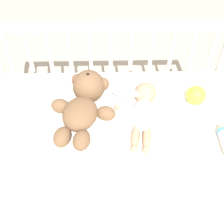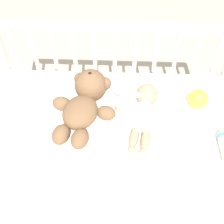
{
  "view_description": "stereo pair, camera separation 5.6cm",
  "coord_description": "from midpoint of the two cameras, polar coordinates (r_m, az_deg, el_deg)",
  "views": [
    {
      "loc": [
        -0.02,
        -0.93,
        1.58
      ],
      "look_at": [
        0.0,
        -0.0,
        0.53
      ],
      "focal_mm": 50.0,
      "sensor_mm": 36.0,
      "label": 1
    },
    {
      "loc": [
        0.04,
        -0.93,
        1.58
      ],
      "look_at": [
        0.0,
        -0.0,
        0.53
      ],
      "focal_mm": 50.0,
      "sensor_mm": 36.0,
      "label": 2
    }
  ],
  "objects": [
    {
      "name": "toy_ball",
      "position": [
        1.53,
        14.1,
        2.95
      ],
      "size": [
        0.09,
        0.09,
        0.09
      ],
      "color": "yellow",
      "rests_on": "crib_mattress"
    },
    {
      "name": "ground_plane",
      "position": [
        1.83,
        -0.9,
        -11.1
      ],
      "size": [
        12.0,
        12.0,
        0.0
      ],
      "primitive_type": "plane",
      "color": "tan"
    },
    {
      "name": "blanket",
      "position": [
        1.44,
        -1.54,
        -1.64
      ],
      "size": [
        0.8,
        0.53,
        0.01
      ],
      "color": "white",
      "rests_on": "crib_mattress"
    },
    {
      "name": "teddy_bear",
      "position": [
        1.44,
        -6.32,
        1.71
      ],
      "size": [
        0.32,
        0.42,
        0.16
      ],
      "color": "brown",
      "rests_on": "crib_mattress"
    },
    {
      "name": "baby",
      "position": [
        1.44,
        4.72,
        0.43
      ],
      "size": [
        0.3,
        0.37,
        0.1
      ],
      "color": "white",
      "rests_on": "crib_mattress"
    },
    {
      "name": "crib_rail",
      "position": [
        1.65,
        -1.25,
        9.66
      ],
      "size": [
        1.21,
        0.04,
        0.76
      ],
      "color": "beige",
      "rests_on": "ground_plane"
    },
    {
      "name": "crib_mattress",
      "position": [
        1.63,
        -1.0,
        -6.9
      ],
      "size": [
        1.21,
        0.67,
        0.47
      ],
      "color": "white",
      "rests_on": "ground_plane"
    }
  ]
}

